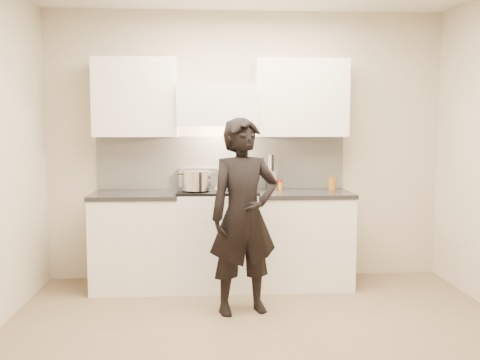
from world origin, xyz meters
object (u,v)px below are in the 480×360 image
object	(u,v)px
stove	(218,238)
utensil_crock	(272,178)
person	(244,216)
wok	(237,175)
counter_right	(302,238)

from	to	relation	value
stove	utensil_crock	size ratio (longest dim) A/B	2.77
person	stove	bearing A→B (deg)	89.27
wok	utensil_crock	size ratio (longest dim) A/B	1.44
wok	person	xyz separation A→B (m)	(0.00, -0.91, -0.26)
stove	person	distance (m)	0.86
person	utensil_crock	bearing A→B (deg)	55.02
stove	person	world-z (taller)	person
counter_right	person	distance (m)	1.05
stove	counter_right	bearing A→B (deg)	0.00
counter_right	wok	size ratio (longest dim) A/B	1.85
wok	person	size ratio (longest dim) A/B	0.31
wok	person	distance (m)	0.95
counter_right	utensil_crock	bearing A→B (deg)	141.08
wok	utensil_crock	distance (m)	0.37
wok	person	world-z (taller)	person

